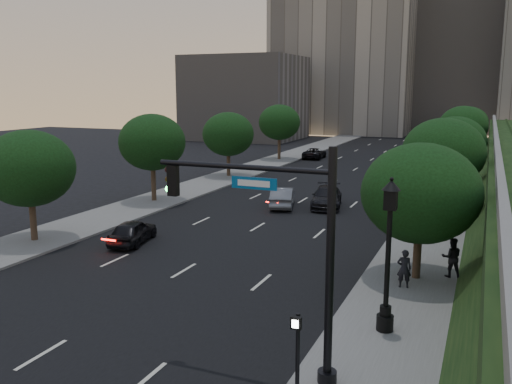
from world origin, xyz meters
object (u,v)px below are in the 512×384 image
at_px(traffic_signal_mast, 293,261).
at_px(sedan_far_right, 390,170).
at_px(street_lamp, 388,263).
at_px(pedestrian_b, 452,257).
at_px(sedan_near_left, 133,232).
at_px(sedan_near_right, 327,197).
at_px(pedestrian_a, 404,269).
at_px(pedestrian_c, 416,219).
at_px(sedan_mid_left, 282,197).
at_px(sedan_far_left, 315,153).

height_order(traffic_signal_mast, sedan_far_right, traffic_signal_mast).
bearing_deg(traffic_signal_mast, street_lamp, 64.03).
bearing_deg(sedan_far_right, pedestrian_b, -93.10).
height_order(traffic_signal_mast, sedan_near_left, traffic_signal_mast).
relative_size(sedan_near_right, pedestrian_a, 3.02).
distance_m(traffic_signal_mast, pedestrian_c, 18.29).
bearing_deg(street_lamp, sedan_near_right, 111.38).
distance_m(sedan_mid_left, pedestrian_a, 17.33).
height_order(street_lamp, pedestrian_c, street_lamp).
xyz_separation_m(sedan_far_left, pedestrian_b, (18.51, -39.41, 0.40)).
relative_size(sedan_mid_left, sedan_far_right, 1.03).
xyz_separation_m(street_lamp, sedan_mid_left, (-10.63, 18.26, -1.90)).
bearing_deg(sedan_far_left, sedan_mid_left, 99.83).
xyz_separation_m(sedan_far_left, pedestrian_a, (16.73, -41.61, 0.33)).
xyz_separation_m(sedan_far_left, sedan_near_right, (9.10, -26.66, 0.07)).
xyz_separation_m(sedan_near_right, sedan_far_right, (2.02, 15.22, 0.01)).
bearing_deg(pedestrian_a, traffic_signal_mast, 63.99).
distance_m(pedestrian_a, pedestrian_c, 9.37).
relative_size(traffic_signal_mast, sedan_far_left, 1.47).
xyz_separation_m(street_lamp, sedan_far_left, (-16.75, 46.17, -1.97)).
distance_m(street_lamp, pedestrian_a, 4.85).
xyz_separation_m(sedan_mid_left, sedan_far_right, (5.00, 16.48, 0.00)).
xyz_separation_m(traffic_signal_mast, street_lamp, (2.02, 4.14, -1.04)).
height_order(sedan_mid_left, sedan_far_left, sedan_mid_left).
bearing_deg(traffic_signal_mast, sedan_near_left, 141.98).
xyz_separation_m(sedan_mid_left, pedestrian_c, (9.97, -4.35, 0.29)).
relative_size(traffic_signal_mast, sedan_far_right, 1.61).
xyz_separation_m(street_lamp, sedan_far_right, (-5.62, 34.74, -1.89)).
bearing_deg(sedan_far_right, pedestrian_a, -97.35).
xyz_separation_m(sedan_near_left, pedestrian_c, (14.34, 7.90, 0.35)).
height_order(sedan_mid_left, sedan_near_right, sedan_mid_left).
bearing_deg(sedan_mid_left, sedan_far_left, -93.73).
relative_size(street_lamp, sedan_mid_left, 1.25).
xyz_separation_m(pedestrian_a, pedestrian_c, (-0.65, 9.34, 0.04)).
bearing_deg(pedestrian_c, sedan_far_left, -62.58).
xyz_separation_m(traffic_signal_mast, sedan_near_left, (-12.98, 10.15, -2.99)).
distance_m(sedan_far_right, pedestrian_a, 30.70).
bearing_deg(sedan_near_left, sedan_far_right, -120.13).
bearing_deg(sedan_near_right, pedestrian_a, -74.95).
bearing_deg(pedestrian_b, street_lamp, 62.05).
height_order(sedan_near_left, sedan_far_right, sedan_far_right).
relative_size(sedan_near_left, sedan_far_right, 0.92).
xyz_separation_m(sedan_near_left, sedan_near_right, (7.36, 13.51, 0.05)).
bearing_deg(pedestrian_b, traffic_signal_mast, 57.53).
xyz_separation_m(sedan_near_right, pedestrian_b, (9.40, -12.75, 0.33)).
height_order(sedan_far_left, pedestrian_c, pedestrian_c).
distance_m(sedan_far_left, pedestrian_c, 36.06).
height_order(sedan_mid_left, pedestrian_c, pedestrian_c).
height_order(traffic_signal_mast, pedestrian_c, traffic_signal_mast).
distance_m(traffic_signal_mast, sedan_mid_left, 24.18).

